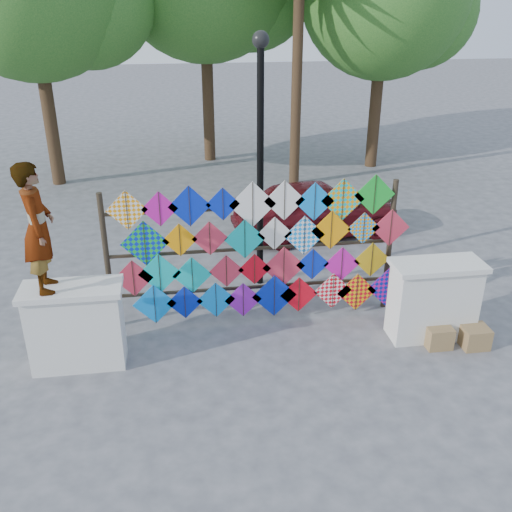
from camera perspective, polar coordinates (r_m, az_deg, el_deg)
name	(u,v)px	position (r m, az deg, el deg)	size (l,w,h in m)	color
ground	(260,341)	(9.06, 0.41, -8.54)	(80.00, 80.00, 0.00)	gray
parapet_left	(76,326)	(8.62, -17.54, -6.68)	(1.40, 0.65, 1.28)	white
parapet_right	(433,299)	(9.31, 17.32, -4.17)	(1.40, 0.65, 1.28)	white
kite_rack	(261,252)	(9.12, 0.48, 0.39)	(4.99, 0.24, 2.42)	black
vendor_woman	(38,228)	(8.02, -20.99, 2.62)	(0.65, 0.43, 1.79)	#99999E
sedan	(316,208)	(12.82, 6.05, 4.80)	(1.49, 3.71, 1.26)	#5F1017
lamppost	(260,142)	(9.87, 0.44, 11.36)	(0.28, 0.28, 4.46)	black
cardboard_box_near	(438,336)	(9.31, 17.74, -7.65)	(0.39, 0.35, 0.35)	olive
cardboard_box_far	(474,337)	(9.49, 21.00, -7.55)	(0.40, 0.37, 0.34)	olive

